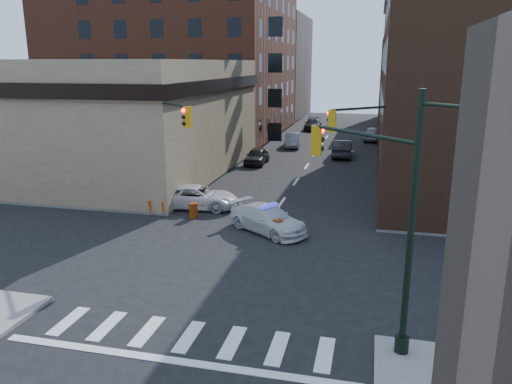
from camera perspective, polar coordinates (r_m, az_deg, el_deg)
The scene contains 27 objects.
ground at distance 23.17m, azimuth -1.63°, elevation -7.80°, with size 140.00×140.00×0.00m, color black.
sidewalk_nw at distance 61.23m, azimuth -14.69°, elevation 5.93°, with size 34.00×54.50×0.15m, color gray.
bank_building at distance 43.72m, azimuth -18.00°, elevation 8.23°, with size 22.00×22.00×9.00m, color #968662.
apartment_block at distance 65.36m, azimuth -8.64°, elevation 17.25°, with size 25.00×25.00×24.00m, color brown.
commercial_row_ne at distance 43.84m, azimuth 23.57°, elevation 11.04°, with size 14.00×34.00×14.00m, color #4C2F1E.
filler_nw at distance 85.45m, azimuth -1.28°, elevation 14.07°, with size 20.00×18.00×16.00m, color brown.
filler_ne at distance 79.17m, azimuth 19.91°, elevation 11.73°, with size 16.00×16.00×12.00m, color brown.
signal_pole_se at distance 15.74m, azimuth 14.51°, elevation -1.42°, with size 5.40×5.27×8.00m.
signal_pole_nw at distance 28.77m, azimuth -10.27°, elevation 5.40°, with size 3.58×3.67×8.00m.
signal_pole_ne at distance 26.41m, azimuth 13.76°, elevation 4.40°, with size 3.67×3.58×8.00m.
tree_ne_near at distance 47.02m, azimuth 15.77°, elevation 7.55°, with size 3.00×3.00×4.85m.
tree_ne_far at distance 54.97m, azimuth 15.49°, elevation 8.52°, with size 3.00×3.00×4.85m.
police_car at distance 26.69m, azimuth 1.35°, elevation -3.11°, with size 1.97×4.85×1.41m, color silver.
pickup at distance 31.24m, azimuth -6.69°, elevation -0.57°, with size 2.32×5.03×1.40m, color silver.
parked_car_wnear at distance 44.55m, azimuth 0.09°, elevation 4.13°, with size 1.69×4.20×1.43m, color black.
parked_car_wfar at distance 53.82m, azimuth 4.25°, elevation 5.93°, with size 1.55×4.46×1.47m, color gray.
parked_car_wdeep at distance 67.91m, azimuth 6.51°, elevation 7.69°, with size 2.08×5.13×1.49m, color black.
parked_car_enear at distance 48.59m, azimuth 9.82°, elevation 4.91°, with size 1.72×4.93×1.62m, color black.
parked_car_efar at distance 59.51m, azimuth 13.27°, elevation 6.50°, with size 1.94×4.81×1.64m, color gray.
pedestrian_a at distance 31.62m, azimuth -15.57°, elevation -0.24°, with size 0.63×0.42×1.73m, color black.
pedestrian_b at distance 33.76m, azimuth -20.09°, elevation 0.38°, with size 0.87×0.68×1.79m, color black.
pedestrian_c at distance 33.05m, azimuth -19.28°, elevation 0.25°, with size 1.11×0.46×1.90m, color #1E232D.
barrel_road at distance 25.87m, azimuth 2.47°, elevation -4.19°, with size 0.56×0.56×0.99m, color #CD5009.
barrel_bank at distance 29.35m, azimuth -7.18°, elevation -2.11°, with size 0.50×0.50×0.89m, color #DF3F0A.
barricade_se_a at distance 15.40m, azimuth 23.21°, elevation -19.12°, with size 1.15×0.57×0.86m, color orange, non-canonical shape.
barricade_nw_a at distance 30.26m, azimuth -11.20°, elevation -1.52°, with size 1.10×0.55×0.83m, color #CA6309, non-canonical shape.
barricade_nw_b at distance 33.44m, azimuth -18.87°, elevation -0.48°, with size 1.13×0.57×0.85m, color orange, non-canonical shape.
Camera 1 is at (5.59, -20.67, 8.84)m, focal length 35.00 mm.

